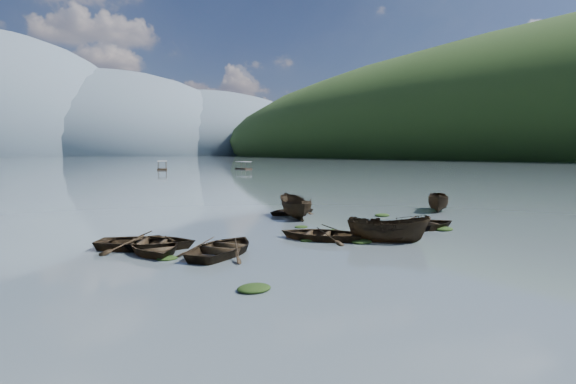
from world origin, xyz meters
TOP-DOWN VIEW (x-y plane):
  - ground_plane at (0.00, 0.00)m, footprint 2400.00×2400.00m
  - right_hill_far at (460.00, 220.00)m, footprint 520.00×1200.00m
  - haze_mtn_c at (140.00, 900.00)m, footprint 520.00×520.00m
  - haze_mtn_d at (320.00, 900.00)m, footprint 520.00×520.00m
  - rowboat_0 at (-10.77, 6.70)m, footprint 3.67×4.87m
  - rowboat_1 at (-8.05, 4.58)m, footprint 5.80×5.57m
  - rowboat_2 at (0.50, 2.58)m, footprint 4.31×4.07m
  - rowboat_3 at (-2.04, 5.17)m, footprint 5.48×5.61m
  - rowboat_4 at (5.33, 4.52)m, footprint 5.18×4.07m
  - rowboat_5 at (13.17, 9.96)m, footprint 4.42×4.09m
  - rowboat_6 at (-10.87, 7.62)m, footprint 5.99×5.56m
  - rowboat_7 at (1.80, 14.72)m, footprint 4.21×3.26m
  - rowboat_8 at (1.03, 12.75)m, footprint 3.11×5.12m
  - weed_clump_0 at (-9.40, -1.20)m, footprint 1.22×1.00m
  - weed_clump_1 at (-2.97, 5.08)m, footprint 0.88×0.70m
  - weed_clump_2 at (-0.82, 3.17)m, footprint 1.19×0.95m
  - weed_clump_3 at (-0.11, 6.69)m, footprint 0.91×0.77m
  - weed_clump_4 at (6.07, 3.56)m, footprint 1.26×1.00m
  - weed_clump_5 at (-10.65, 4.89)m, footprint 0.94×0.76m
  - weed_clump_6 at (-0.87, 8.96)m, footprint 0.89×0.74m
  - weed_clump_7 at (7.11, 10.08)m, footprint 1.21×0.97m
  - pontoon_centre at (18.49, 109.38)m, footprint 4.32×6.69m
  - pontoon_right at (39.69, 101.92)m, footprint 3.09×5.82m

SIDE VIEW (x-z plane):
  - ground_plane at x=0.00m, z-range 0.00..0.00m
  - right_hill_far at x=460.00m, z-range -95.00..95.00m
  - haze_mtn_c at x=140.00m, z-range -130.00..130.00m
  - haze_mtn_d at x=320.00m, z-range -110.00..110.00m
  - rowboat_0 at x=-10.77m, z-range -0.48..0.48m
  - rowboat_1 at x=-8.05m, z-range -0.49..0.49m
  - rowboat_2 at x=0.50m, z-range -0.83..0.83m
  - rowboat_3 at x=-2.04m, z-range -0.47..0.47m
  - rowboat_4 at x=5.33m, z-range -0.49..0.49m
  - rowboat_5 at x=13.17m, z-range -0.85..0.85m
  - rowboat_6 at x=-10.87m, z-range -0.51..0.51m
  - rowboat_7 at x=1.80m, z-range -0.40..0.40m
  - rowboat_8 at x=1.03m, z-range -0.93..0.93m
  - weed_clump_0 at x=-9.40m, z-range -0.13..0.13m
  - weed_clump_1 at x=-2.97m, z-range -0.10..0.10m
  - weed_clump_2 at x=-0.82m, z-range -0.13..0.13m
  - weed_clump_3 at x=-0.11m, z-range -0.10..0.10m
  - weed_clump_4 at x=6.07m, z-range -0.13..0.13m
  - weed_clump_5 at x=-10.65m, z-range -0.10..0.10m
  - weed_clump_6 at x=-0.87m, z-range -0.09..0.09m
  - weed_clump_7 at x=7.11m, z-range -0.13..0.13m
  - pontoon_centre at x=18.49m, z-range -1.19..1.19m
  - pontoon_right at x=39.69m, z-range -1.06..1.06m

